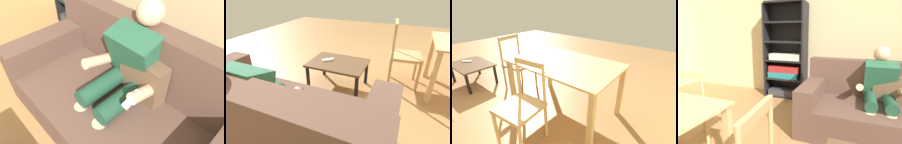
# 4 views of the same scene
# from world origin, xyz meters

# --- Properties ---
(couch) EXTENTS (2.01, 0.99, 0.93)m
(couch) POSITION_xyz_m (0.93, 1.58, 0.33)
(couch) COLOR brown
(couch) RESTS_ON ground_plane
(person_lounging) EXTENTS (0.59, 0.93, 1.14)m
(person_lounging) POSITION_xyz_m (0.92, 1.65, 0.58)
(person_lounging) COLOR #23563D
(person_lounging) RESTS_ON ground_plane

